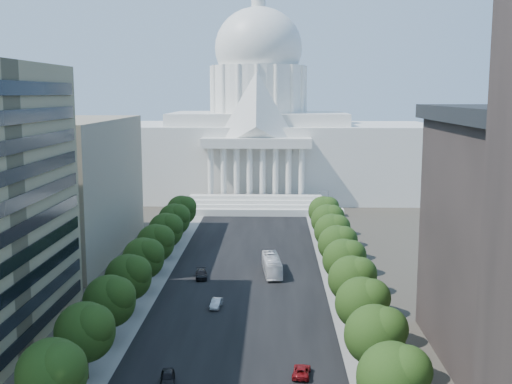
# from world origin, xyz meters

# --- Properties ---
(road_asphalt) EXTENTS (30.00, 260.00, 0.01)m
(road_asphalt) POSITION_xyz_m (0.00, 90.00, 0.00)
(road_asphalt) COLOR black
(road_asphalt) RESTS_ON ground
(sidewalk_left) EXTENTS (8.00, 260.00, 0.02)m
(sidewalk_left) POSITION_xyz_m (-19.00, 90.00, 0.00)
(sidewalk_left) COLOR gray
(sidewalk_left) RESTS_ON ground
(sidewalk_right) EXTENTS (8.00, 260.00, 0.02)m
(sidewalk_right) POSITION_xyz_m (19.00, 90.00, 0.00)
(sidewalk_right) COLOR gray
(sidewalk_right) RESTS_ON ground
(capitol) EXTENTS (120.00, 56.00, 73.00)m
(capitol) POSITION_xyz_m (0.00, 184.89, 20.01)
(capitol) COLOR white
(capitol) RESTS_ON ground
(office_block_left_far) EXTENTS (38.00, 52.00, 30.00)m
(office_block_left_far) POSITION_xyz_m (-48.00, 100.00, 15.00)
(office_block_left_far) COLOR gray
(office_block_left_far) RESTS_ON ground
(tree_l_b) EXTENTS (7.79, 7.60, 9.97)m
(tree_l_b) POSITION_xyz_m (-17.66, 23.81, 6.45)
(tree_l_b) COLOR #33261C
(tree_l_b) RESTS_ON ground
(tree_l_c) EXTENTS (7.79, 7.60, 9.97)m
(tree_l_c) POSITION_xyz_m (-17.66, 35.81, 6.45)
(tree_l_c) COLOR #33261C
(tree_l_c) RESTS_ON ground
(tree_l_d) EXTENTS (7.79, 7.60, 9.97)m
(tree_l_d) POSITION_xyz_m (-17.66, 47.81, 6.45)
(tree_l_d) COLOR #33261C
(tree_l_d) RESTS_ON ground
(tree_l_e) EXTENTS (7.79, 7.60, 9.97)m
(tree_l_e) POSITION_xyz_m (-17.66, 59.81, 6.45)
(tree_l_e) COLOR #33261C
(tree_l_e) RESTS_ON ground
(tree_l_f) EXTENTS (7.79, 7.60, 9.97)m
(tree_l_f) POSITION_xyz_m (-17.66, 71.81, 6.45)
(tree_l_f) COLOR #33261C
(tree_l_f) RESTS_ON ground
(tree_l_g) EXTENTS (7.79, 7.60, 9.97)m
(tree_l_g) POSITION_xyz_m (-17.66, 83.81, 6.45)
(tree_l_g) COLOR #33261C
(tree_l_g) RESTS_ON ground
(tree_l_h) EXTENTS (7.79, 7.60, 9.97)m
(tree_l_h) POSITION_xyz_m (-17.66, 95.81, 6.45)
(tree_l_h) COLOR #33261C
(tree_l_h) RESTS_ON ground
(tree_l_i) EXTENTS (7.79, 7.60, 9.97)m
(tree_l_i) POSITION_xyz_m (-17.66, 107.81, 6.45)
(tree_l_i) COLOR #33261C
(tree_l_i) RESTS_ON ground
(tree_l_j) EXTENTS (7.79, 7.60, 9.97)m
(tree_l_j) POSITION_xyz_m (-17.66, 119.81, 6.45)
(tree_l_j) COLOR #33261C
(tree_l_j) RESTS_ON ground
(tree_r_b) EXTENTS (7.79, 7.60, 9.97)m
(tree_r_b) POSITION_xyz_m (18.34, 23.81, 6.45)
(tree_r_b) COLOR #33261C
(tree_r_b) RESTS_ON ground
(tree_r_c) EXTENTS (7.79, 7.60, 9.97)m
(tree_r_c) POSITION_xyz_m (18.34, 35.81, 6.45)
(tree_r_c) COLOR #33261C
(tree_r_c) RESTS_ON ground
(tree_r_d) EXTENTS (7.79, 7.60, 9.97)m
(tree_r_d) POSITION_xyz_m (18.34, 47.81, 6.45)
(tree_r_d) COLOR #33261C
(tree_r_d) RESTS_ON ground
(tree_r_e) EXTENTS (7.79, 7.60, 9.97)m
(tree_r_e) POSITION_xyz_m (18.34, 59.81, 6.45)
(tree_r_e) COLOR #33261C
(tree_r_e) RESTS_ON ground
(tree_r_f) EXTENTS (7.79, 7.60, 9.97)m
(tree_r_f) POSITION_xyz_m (18.34, 71.81, 6.45)
(tree_r_f) COLOR #33261C
(tree_r_f) RESTS_ON ground
(tree_r_g) EXTENTS (7.79, 7.60, 9.97)m
(tree_r_g) POSITION_xyz_m (18.34, 83.81, 6.45)
(tree_r_g) COLOR #33261C
(tree_r_g) RESTS_ON ground
(tree_r_h) EXTENTS (7.79, 7.60, 9.97)m
(tree_r_h) POSITION_xyz_m (18.34, 95.81, 6.45)
(tree_r_h) COLOR #33261C
(tree_r_h) RESTS_ON ground
(tree_r_i) EXTENTS (7.79, 7.60, 9.97)m
(tree_r_i) POSITION_xyz_m (18.34, 107.81, 6.45)
(tree_r_i) COLOR #33261C
(tree_r_i) RESTS_ON ground
(tree_r_j) EXTENTS (7.79, 7.60, 9.97)m
(tree_r_j) POSITION_xyz_m (18.34, 119.81, 6.45)
(tree_r_j) COLOR #33261C
(tree_r_j) RESTS_ON ground
(streetlight_b) EXTENTS (2.61, 0.44, 9.00)m
(streetlight_b) POSITION_xyz_m (19.90, 35.00, 5.82)
(streetlight_b) COLOR gray
(streetlight_b) RESTS_ON ground
(streetlight_c) EXTENTS (2.61, 0.44, 9.00)m
(streetlight_c) POSITION_xyz_m (19.90, 60.00, 5.82)
(streetlight_c) COLOR gray
(streetlight_c) RESTS_ON ground
(streetlight_d) EXTENTS (2.61, 0.44, 9.00)m
(streetlight_d) POSITION_xyz_m (19.90, 85.00, 5.82)
(streetlight_d) COLOR gray
(streetlight_d) RESTS_ON ground
(streetlight_e) EXTENTS (2.61, 0.44, 9.00)m
(streetlight_e) POSITION_xyz_m (19.90, 110.00, 5.82)
(streetlight_e) COLOR gray
(streetlight_e) RESTS_ON ground
(streetlight_f) EXTENTS (2.61, 0.44, 9.00)m
(streetlight_f) POSITION_xyz_m (19.90, 135.00, 5.82)
(streetlight_f) COLOR gray
(streetlight_f) RESTS_ON ground
(car_dark_a) EXTENTS (2.38, 4.67, 1.52)m
(car_dark_a) POSITION_xyz_m (-7.56, 34.88, 0.76)
(car_dark_a) COLOR black
(car_dark_a) RESTS_ON ground
(car_silver) EXTENTS (2.00, 4.56, 1.46)m
(car_silver) POSITION_xyz_m (-4.09, 63.54, 0.73)
(car_silver) COLOR #B8BCC1
(car_silver) RESTS_ON ground
(car_red) EXTENTS (2.67, 4.84, 1.28)m
(car_red) POSITION_xyz_m (9.12, 37.52, 0.64)
(car_red) COLOR maroon
(car_red) RESTS_ON ground
(car_dark_b) EXTENTS (2.84, 5.61, 1.56)m
(car_dark_b) POSITION_xyz_m (-8.54, 80.54, 0.78)
(car_dark_b) COLOR black
(car_dark_b) RESTS_ON ground
(city_bus) EXTENTS (4.24, 13.19, 3.61)m
(city_bus) POSITION_xyz_m (5.18, 84.10, 1.80)
(city_bus) COLOR white
(city_bus) RESTS_ON ground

